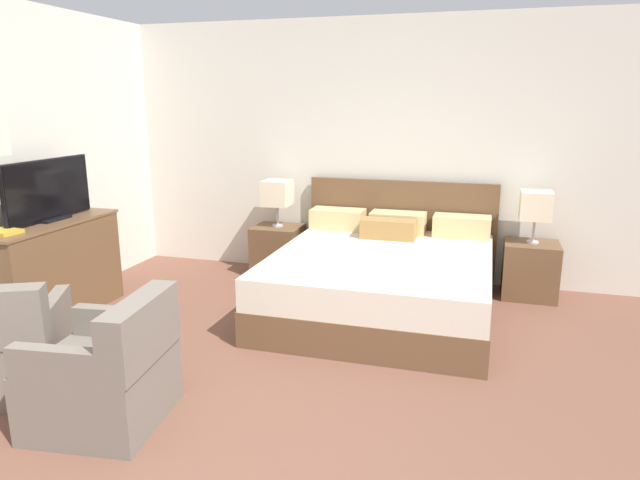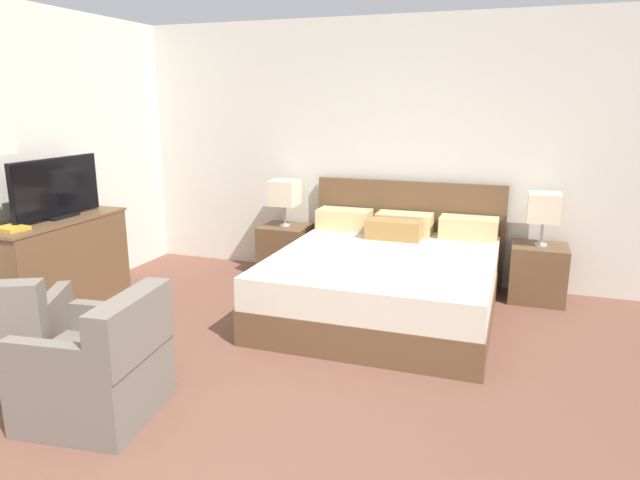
{
  "view_description": "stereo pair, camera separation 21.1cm",
  "coord_description": "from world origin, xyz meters",
  "px_view_note": "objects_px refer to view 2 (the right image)",
  "views": [
    {
      "loc": [
        1.07,
        -2.15,
        1.81
      ],
      "look_at": [
        -0.15,
        1.97,
        0.75
      ],
      "focal_mm": 32.0,
      "sensor_mm": 36.0,
      "label": 1
    },
    {
      "loc": [
        1.27,
        -2.09,
        1.81
      ],
      "look_at": [
        -0.15,
        1.97,
        0.75
      ],
      "focal_mm": 32.0,
      "sensor_mm": 36.0,
      "label": 2
    }
  ],
  "objects_px": {
    "nightstand_left": "(285,250)",
    "armchair_companion": "(100,371)",
    "table_lamp_left": "(284,193)",
    "book_red_cover": "(11,228)",
    "nightstand_right": "(538,273)",
    "armchair_by_window": "(5,343)",
    "bed": "(386,279)",
    "dresser": "(59,265)",
    "tv": "(57,189)",
    "table_lamp_right": "(544,208)"
  },
  "relations": [
    {
      "from": "nightstand_left",
      "to": "armchair_companion",
      "type": "relative_size",
      "value": 0.68
    },
    {
      "from": "table_lamp_right",
      "to": "armchair_by_window",
      "type": "distance_m",
      "value": 4.39
    },
    {
      "from": "table_lamp_left",
      "to": "table_lamp_right",
      "type": "distance_m",
      "value": 2.52
    },
    {
      "from": "table_lamp_left",
      "to": "dresser",
      "type": "bearing_deg",
      "value": -129.8
    },
    {
      "from": "nightstand_right",
      "to": "armchair_by_window",
      "type": "xyz_separation_m",
      "value": [
        -3.29,
        -2.85,
        0.02
      ]
    },
    {
      "from": "tv",
      "to": "armchair_by_window",
      "type": "relative_size",
      "value": 1.03
    },
    {
      "from": "bed",
      "to": "book_red_cover",
      "type": "xyz_separation_m",
      "value": [
        -2.65,
        -1.4,
        0.55
      ]
    },
    {
      "from": "nightstand_right",
      "to": "armchair_companion",
      "type": "bearing_deg",
      "value": -129.46
    },
    {
      "from": "table_lamp_left",
      "to": "armchair_by_window",
      "type": "xyz_separation_m",
      "value": [
        -0.77,
        -2.85,
        -0.59
      ]
    },
    {
      "from": "table_lamp_left",
      "to": "book_red_cover",
      "type": "bearing_deg",
      "value": -123.08
    },
    {
      "from": "dresser",
      "to": "armchair_companion",
      "type": "bearing_deg",
      "value": -40.72
    },
    {
      "from": "nightstand_left",
      "to": "nightstand_right",
      "type": "relative_size",
      "value": 1.0
    },
    {
      "from": "table_lamp_left",
      "to": "book_red_cover",
      "type": "height_order",
      "value": "table_lamp_left"
    },
    {
      "from": "book_red_cover",
      "to": "armchair_companion",
      "type": "bearing_deg",
      "value": -29.54
    },
    {
      "from": "bed",
      "to": "dresser",
      "type": "relative_size",
      "value": 1.61
    },
    {
      "from": "nightstand_left",
      "to": "tv",
      "type": "relative_size",
      "value": 0.55
    },
    {
      "from": "table_lamp_right",
      "to": "book_red_cover",
      "type": "xyz_separation_m",
      "value": [
        -3.91,
        -2.14,
        -0.02
      ]
    },
    {
      "from": "nightstand_left",
      "to": "bed",
      "type": "bearing_deg",
      "value": -30.39
    },
    {
      "from": "armchair_by_window",
      "to": "table_lamp_left",
      "type": "bearing_deg",
      "value": 74.85
    },
    {
      "from": "table_lamp_right",
      "to": "armchair_by_window",
      "type": "height_order",
      "value": "table_lamp_right"
    },
    {
      "from": "armchair_companion",
      "to": "bed",
      "type": "bearing_deg",
      "value": 62.04
    },
    {
      "from": "table_lamp_left",
      "to": "nightstand_right",
      "type": "bearing_deg",
      "value": -0.03
    },
    {
      "from": "nightstand_left",
      "to": "dresser",
      "type": "xyz_separation_m",
      "value": [
        -1.41,
        -1.69,
        0.17
      ]
    },
    {
      "from": "dresser",
      "to": "tv",
      "type": "distance_m",
      "value": 0.65
    },
    {
      "from": "table_lamp_left",
      "to": "bed",
      "type": "bearing_deg",
      "value": -30.44
    },
    {
      "from": "tv",
      "to": "armchair_by_window",
      "type": "bearing_deg",
      "value": -62.7
    },
    {
      "from": "table_lamp_right",
      "to": "tv",
      "type": "xyz_separation_m",
      "value": [
        -3.92,
        -1.62,
        0.21
      ]
    },
    {
      "from": "nightstand_right",
      "to": "nightstand_left",
      "type": "bearing_deg",
      "value": 180.0
    },
    {
      "from": "bed",
      "to": "armchair_companion",
      "type": "height_order",
      "value": "bed"
    },
    {
      "from": "nightstand_left",
      "to": "table_lamp_left",
      "type": "xyz_separation_m",
      "value": [
        0.0,
        0.0,
        0.61
      ]
    },
    {
      "from": "table_lamp_left",
      "to": "armchair_by_window",
      "type": "relative_size",
      "value": 0.52
    },
    {
      "from": "nightstand_right",
      "to": "dresser",
      "type": "relative_size",
      "value": 0.4
    },
    {
      "from": "bed",
      "to": "book_red_cover",
      "type": "bearing_deg",
      "value": -152.2
    },
    {
      "from": "dresser",
      "to": "tv",
      "type": "bearing_deg",
      "value": 87.89
    },
    {
      "from": "table_lamp_right",
      "to": "tv",
      "type": "bearing_deg",
      "value": -157.55
    },
    {
      "from": "tv",
      "to": "armchair_companion",
      "type": "bearing_deg",
      "value": -42.26
    },
    {
      "from": "armchair_by_window",
      "to": "armchair_companion",
      "type": "relative_size",
      "value": 1.2
    },
    {
      "from": "nightstand_right",
      "to": "tv",
      "type": "distance_m",
      "value": 4.32
    },
    {
      "from": "table_lamp_right",
      "to": "armchair_companion",
      "type": "height_order",
      "value": "table_lamp_right"
    },
    {
      "from": "tv",
      "to": "armchair_companion",
      "type": "relative_size",
      "value": 1.23
    },
    {
      "from": "armchair_by_window",
      "to": "nightstand_right",
      "type": "bearing_deg",
      "value": 40.89
    },
    {
      "from": "armchair_by_window",
      "to": "table_lamp_right",
      "type": "bearing_deg",
      "value": 40.9
    },
    {
      "from": "table_lamp_left",
      "to": "armchair_companion",
      "type": "height_order",
      "value": "table_lamp_left"
    },
    {
      "from": "book_red_cover",
      "to": "armchair_companion",
      "type": "height_order",
      "value": "book_red_cover"
    },
    {
      "from": "bed",
      "to": "book_red_cover",
      "type": "distance_m",
      "value": 3.04
    },
    {
      "from": "book_red_cover",
      "to": "nightstand_right",
      "type": "bearing_deg",
      "value": 28.64
    },
    {
      "from": "dresser",
      "to": "armchair_by_window",
      "type": "xyz_separation_m",
      "value": [
        0.64,
        -1.16,
        -0.14
      ]
    },
    {
      "from": "bed",
      "to": "armchair_by_window",
      "type": "bearing_deg",
      "value": -133.89
    },
    {
      "from": "nightstand_right",
      "to": "armchair_by_window",
      "type": "bearing_deg",
      "value": -139.11
    },
    {
      "from": "bed",
      "to": "table_lamp_left",
      "type": "xyz_separation_m",
      "value": [
        -1.26,
        0.74,
        0.57
      ]
    }
  ]
}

